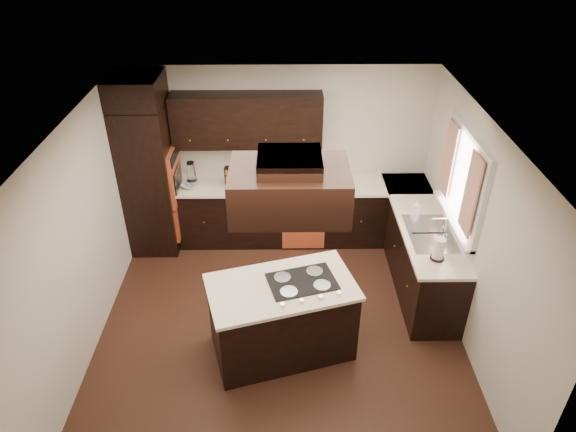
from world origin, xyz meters
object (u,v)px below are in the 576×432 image
object	(u,v)px
oven_column	(150,179)
spice_rack	(237,177)
island	(282,320)
range_hood	(289,190)

from	to	relation	value
oven_column	spice_rack	bearing A→B (deg)	1.08
island	range_hood	size ratio (longest dim) A/B	1.41
range_hood	island	bearing A→B (deg)	115.57
island	spice_rack	bearing A→B (deg)	90.03
range_hood	spice_rack	distance (m)	2.62
island	range_hood	bearing A→B (deg)	-80.32
range_hood	oven_column	bearing A→B (deg)	129.74
oven_column	spice_rack	size ratio (longest dim) A/B	6.12
island	spice_rack	xyz separation A→B (m)	(-0.60, 2.11, 0.62)
oven_column	spice_rack	distance (m)	1.19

